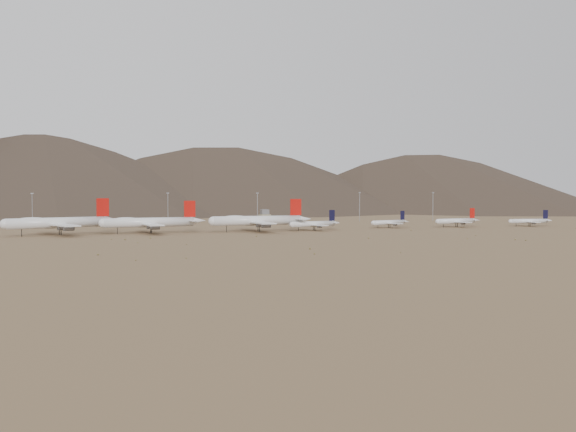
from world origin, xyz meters
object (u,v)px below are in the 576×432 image
object	(u,v)px
widebody_west	(59,223)
narrowbody_b	(390,222)
widebody_east	(257,220)
control_tower	(265,218)
narrowbody_a	(314,224)
widebody_centre	(150,222)

from	to	relation	value
widebody_west	narrowbody_b	bearing A→B (deg)	-15.89
widebody_west	widebody_east	size ratio (longest dim) A/B	1.01
widebody_east	control_tower	distance (m)	99.22
narrowbody_a	narrowbody_b	distance (m)	65.83
widebody_centre	narrowbody_b	bearing A→B (deg)	-2.16
widebody_west	control_tower	size ratio (longest dim) A/B	6.16
widebody_east	widebody_west	bearing A→B (deg)	175.57
narrowbody_b	widebody_west	bearing A→B (deg)	164.60
narrowbody_a	narrowbody_b	size ratio (longest dim) A/B	1.15
narrowbody_b	control_tower	distance (m)	107.85
widebody_west	widebody_centre	distance (m)	56.20
widebody_centre	narrowbody_a	size ratio (longest dim) A/B	1.70
narrowbody_a	control_tower	size ratio (longest dim) A/B	3.46
widebody_east	narrowbody_a	distance (m)	40.85
widebody_centre	narrowbody_b	world-z (taller)	widebody_centre
widebody_west	narrowbody_a	xyz separation A→B (m)	(168.17, -8.33, -3.29)
widebody_west	widebody_east	bearing A→B (deg)	-19.88
widebody_west	narrowbody_b	distance (m)	232.92
widebody_centre	narrowbody_a	xyz separation A→B (m)	(111.99, -6.94, -2.69)
widebody_west	control_tower	bearing A→B (deg)	10.97
widebody_centre	control_tower	world-z (taller)	widebody_centre
control_tower	widebody_east	bearing A→B (deg)	-110.90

